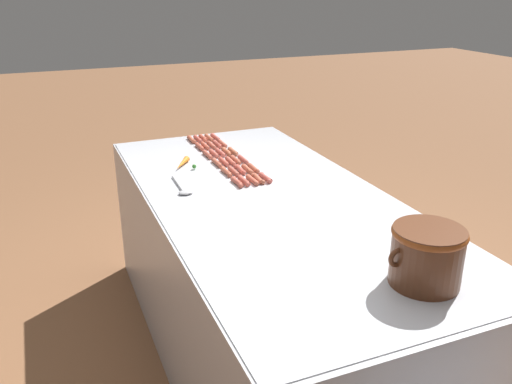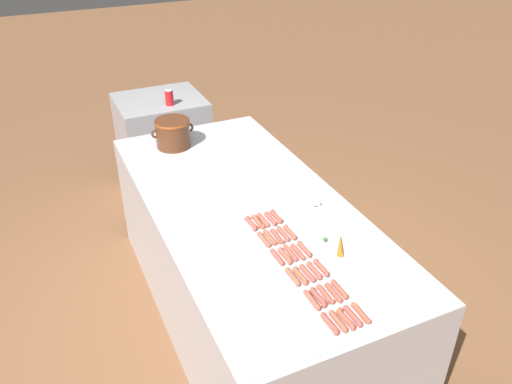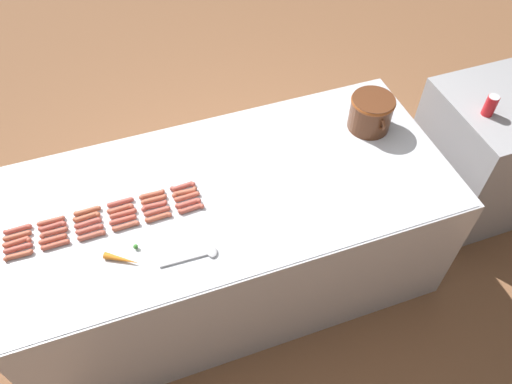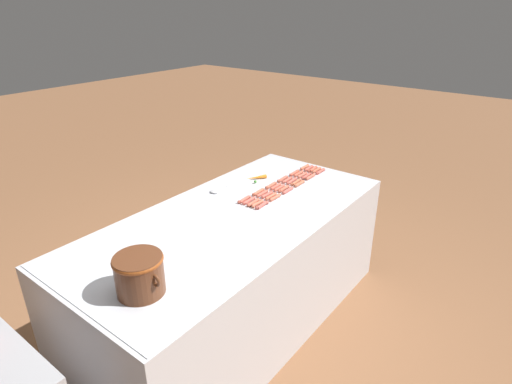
{
  "view_description": "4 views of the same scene",
  "coord_description": "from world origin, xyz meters",
  "px_view_note": "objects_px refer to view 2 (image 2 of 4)",
  "views": [
    {
      "loc": [
        0.94,
        2.09,
        1.81
      ],
      "look_at": [
        0.15,
        0.19,
        0.98
      ],
      "focal_mm": 37.67,
      "sensor_mm": 36.0,
      "label": 1
    },
    {
      "loc": [
        -1.0,
        -2.28,
        2.45
      ],
      "look_at": [
        0.04,
        -0.02,
        0.94
      ],
      "focal_mm": 36.06,
      "sensor_mm": 36.0,
      "label": 2
    },
    {
      "loc": [
        1.58,
        -0.4,
        2.8
      ],
      "look_at": [
        0.08,
        0.13,
        0.87
      ],
      "focal_mm": 34.92,
      "sensor_mm": 36.0,
      "label": 3
    },
    {
      "loc": [
        -1.62,
        1.85,
        2.14
      ],
      "look_at": [
        -0.02,
        -0.22,
        0.96
      ],
      "focal_mm": 29.35,
      "sensor_mm": 36.0,
      "label": 4
    }
  ],
  "objects_px": {
    "hot_dog_15": "(290,253)",
    "hot_dog_29": "(276,216)",
    "hot_dog_9": "(285,256)",
    "hot_dog_0": "(330,323)",
    "hot_dog_1": "(312,300)",
    "hot_dog_26": "(321,268)",
    "hot_dog_2": "(293,277)",
    "hot_dog_10": "(270,237)",
    "hot_dog_21": "(298,252)",
    "hot_dog_20": "(314,270)",
    "hot_dog_28": "(290,232)",
    "hot_dog_5": "(251,223)",
    "carrot": "(339,244)",
    "hot_dog_6": "(338,321)",
    "hot_dog_18": "(353,316)",
    "hot_dog_23": "(270,218)",
    "hot_dog_27": "(304,249)",
    "hot_dog_17": "(264,220)",
    "hot_dog_19": "(333,293)",
    "hot_dog_12": "(346,319)",
    "bean_pot": "(173,132)",
    "hot_dog_24": "(361,313)",
    "hot_dog_13": "(326,294)",
    "soda_can": "(169,98)",
    "hot_dog_8": "(300,276)",
    "hot_dog_22": "(283,234)",
    "hot_dog_11": "(258,222)",
    "hot_dog_16": "(277,236)",
    "hot_dog_7": "(318,297)",
    "hot_dog_25": "(339,289)",
    "hot_dog_4": "(264,239)",
    "serving_spoon": "(320,207)",
    "hot_dog_3": "(277,257)",
    "hot_dog_14": "(308,273)",
    "back_cabinet": "(164,148)"
  },
  "relations": [
    {
      "from": "hot_dog_4",
      "to": "hot_dog_27",
      "type": "bearing_deg",
      "value": -46.33
    },
    {
      "from": "hot_dog_7",
      "to": "hot_dog_19",
      "type": "bearing_deg",
      "value": -2.33
    },
    {
      "from": "carrot",
      "to": "hot_dog_22",
      "type": "bearing_deg",
      "value": 136.59
    },
    {
      "from": "bean_pot",
      "to": "carrot",
      "type": "bearing_deg",
      "value": -73.77
    },
    {
      "from": "hot_dog_17",
      "to": "hot_dog_19",
      "type": "bearing_deg",
      "value": -86.76
    },
    {
      "from": "hot_dog_6",
      "to": "hot_dog_9",
      "type": "distance_m",
      "value": 0.48
    },
    {
      "from": "hot_dog_0",
      "to": "hot_dog_4",
      "type": "height_order",
      "value": "same"
    },
    {
      "from": "hot_dog_18",
      "to": "hot_dog_22",
      "type": "relative_size",
      "value": 1.0
    },
    {
      "from": "hot_dog_12",
      "to": "hot_dog_21",
      "type": "distance_m",
      "value": 0.49
    },
    {
      "from": "hot_dog_28",
      "to": "hot_dog_13",
      "type": "bearing_deg",
      "value": -98.81
    },
    {
      "from": "hot_dog_19",
      "to": "hot_dog_24",
      "type": "distance_m",
      "value": 0.16
    },
    {
      "from": "hot_dog_8",
      "to": "bean_pot",
      "type": "xyz_separation_m",
      "value": [
        -0.13,
        1.58,
        0.1
      ]
    },
    {
      "from": "hot_dog_28",
      "to": "hot_dog_17",
      "type": "bearing_deg",
      "value": 115.09
    },
    {
      "from": "hot_dog_27",
      "to": "carrot",
      "type": "bearing_deg",
      "value": -13.86
    },
    {
      "from": "hot_dog_23",
      "to": "carrot",
      "type": "bearing_deg",
      "value": -59.17
    },
    {
      "from": "hot_dog_25",
      "to": "hot_dog_9",
      "type": "bearing_deg",
      "value": 109.21
    },
    {
      "from": "hot_dog_2",
      "to": "carrot",
      "type": "relative_size",
      "value": 0.82
    },
    {
      "from": "hot_dog_0",
      "to": "hot_dog_6",
      "type": "bearing_deg",
      "value": -4.43
    },
    {
      "from": "hot_dog_2",
      "to": "hot_dog_3",
      "type": "relative_size",
      "value": 1.0
    },
    {
      "from": "hot_dog_20",
      "to": "hot_dog_10",
      "type": "bearing_deg",
      "value": 103.25
    },
    {
      "from": "hot_dog_1",
      "to": "hot_dog_26",
      "type": "xyz_separation_m",
      "value": [
        0.15,
        0.17,
        0.0
      ]
    },
    {
      "from": "hot_dog_0",
      "to": "hot_dog_26",
      "type": "bearing_deg",
      "value": 64.68
    },
    {
      "from": "hot_dog_22",
      "to": "bean_pot",
      "type": "relative_size",
      "value": 0.44
    },
    {
      "from": "hot_dog_10",
      "to": "hot_dog_22",
      "type": "height_order",
      "value": "same"
    },
    {
      "from": "hot_dog_11",
      "to": "hot_dog_19",
      "type": "distance_m",
      "value": 0.65
    },
    {
      "from": "serving_spoon",
      "to": "hot_dog_23",
      "type": "bearing_deg",
      "value": 177.89
    },
    {
      "from": "hot_dog_1",
      "to": "hot_dog_20",
      "type": "distance_m",
      "value": 0.2
    },
    {
      "from": "hot_dog_7",
      "to": "hot_dog_25",
      "type": "distance_m",
      "value": 0.11
    },
    {
      "from": "hot_dog_6",
      "to": "hot_dog_10",
      "type": "distance_m",
      "value": 0.65
    },
    {
      "from": "hot_dog_16",
      "to": "hot_dog_28",
      "type": "xyz_separation_m",
      "value": [
        0.08,
        0.0,
        0.0
      ]
    },
    {
      "from": "hot_dog_6",
      "to": "hot_dog_24",
      "type": "relative_size",
      "value": 1.0
    },
    {
      "from": "hot_dog_1",
      "to": "hot_dog_20",
      "type": "xyz_separation_m",
      "value": [
        0.11,
        0.17,
        0.0
      ]
    },
    {
      "from": "hot_dog_12",
      "to": "hot_dog_16",
      "type": "distance_m",
      "value": 0.64
    },
    {
      "from": "hot_dog_12",
      "to": "bean_pot",
      "type": "distance_m",
      "value": 1.91
    },
    {
      "from": "hot_dog_13",
      "to": "soda_can",
      "type": "height_order",
      "value": "soda_can"
    },
    {
      "from": "hot_dog_6",
      "to": "hot_dog_7",
      "type": "bearing_deg",
      "value": 90.48
    },
    {
      "from": "hot_dog_21",
      "to": "hot_dog_15",
      "type": "bearing_deg",
      "value": 168.28
    },
    {
      "from": "hot_dog_9",
      "to": "hot_dog_0",
      "type": "bearing_deg",
      "value": -94.71
    },
    {
      "from": "hot_dog_2",
      "to": "hot_dog_10",
      "type": "xyz_separation_m",
      "value": [
        0.04,
        0.32,
        0.0
      ]
    },
    {
      "from": "hot_dog_10",
      "to": "carrot",
      "type": "xyz_separation_m",
      "value": [
        0.29,
        -0.2,
        0.0
      ]
    },
    {
      "from": "hot_dog_8",
      "to": "hot_dog_9",
      "type": "xyz_separation_m",
      "value": [
        0.0,
        0.16,
        0.0
      ]
    },
    {
      "from": "hot_dog_26",
      "to": "serving_spoon",
      "type": "height_order",
      "value": "hot_dog_26"
    },
    {
      "from": "back_cabinet",
      "to": "hot_dog_16",
      "type": "bearing_deg",
      "value": -88.75
    },
    {
      "from": "hot_dog_14",
      "to": "hot_dog_24",
      "type": "xyz_separation_m",
      "value": [
        0.08,
        -0.32,
        0.0
      ]
    },
    {
      "from": "hot_dog_15",
      "to": "hot_dog_29",
      "type": "height_order",
      "value": "same"
    },
    {
      "from": "hot_dog_6",
      "to": "hot_dog_18",
      "type": "distance_m",
      "value": 0.07
    },
    {
      "from": "hot_dog_28",
      "to": "hot_dog_5",
      "type": "bearing_deg",
      "value": 133.8
    },
    {
      "from": "hot_dog_2",
      "to": "hot_dog_26",
      "type": "height_order",
      "value": "same"
    },
    {
      "from": "hot_dog_1",
      "to": "hot_dog_9",
      "type": "relative_size",
      "value": 1.0
    },
    {
      "from": "hot_dog_8",
      "to": "hot_dog_15",
      "type": "distance_m",
      "value": 0.17
    }
  ]
}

